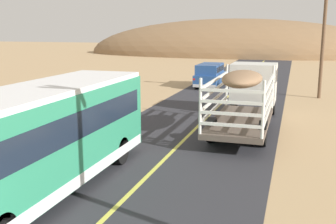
# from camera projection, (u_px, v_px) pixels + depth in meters

# --- Properties ---
(livestock_truck) EXTENTS (2.53, 9.70, 3.02)m
(livestock_truck) POSITION_uv_depth(u_px,v_px,m) (249.00, 88.00, 21.45)
(livestock_truck) COLOR silver
(livestock_truck) RESTS_ON road_surface
(bus) EXTENTS (2.54, 10.00, 3.21)m
(bus) POSITION_uv_depth(u_px,v_px,m) (40.00, 138.00, 11.97)
(bus) COLOR #2D8C66
(bus) RESTS_ON road_surface
(car_far) EXTENTS (1.90, 4.62, 1.93)m
(car_far) POSITION_uv_depth(u_px,v_px,m) (210.00, 74.00, 34.37)
(car_far) COLOR #264C8C
(car_far) RESTS_ON road_surface
(power_pole_mid) EXTENTS (2.20, 0.24, 8.39)m
(power_pole_mid) POSITION_uv_depth(u_px,v_px,m) (324.00, 34.00, 28.22)
(power_pole_mid) COLOR brown
(power_pole_mid) RESTS_ON ground
(distant_hill) EXTENTS (56.80, 24.04, 13.09)m
(distant_hill) POSITION_uv_depth(u_px,v_px,m) (234.00, 55.00, 75.90)
(distant_hill) COLOR olive
(distant_hill) RESTS_ON ground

